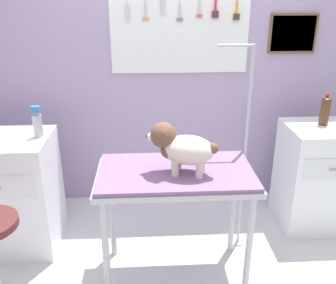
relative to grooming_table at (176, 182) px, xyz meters
name	(u,v)px	position (x,y,z in m)	size (l,w,h in m)	color
rear_wall_panel	(174,79)	(0.07, 1.13, 0.43)	(4.00, 0.11, 2.30)	#A693BA
grooming_table	(176,182)	(0.00, 0.00, 0.00)	(1.03, 0.58, 0.82)	#B7B7BC
grooming_arm	(243,160)	(0.52, 0.31, 0.00)	(0.30, 0.11, 1.57)	#B7B7BC
dog	(181,147)	(0.03, -0.04, 0.26)	(0.44, 0.28, 0.33)	beige
counter_left	(3,193)	(-1.30, 0.43, -0.28)	(0.80, 0.58, 0.90)	white
cabinet_right	(322,176)	(1.29, 0.57, -0.29)	(0.68, 0.54, 0.89)	white
detangler_spray	(37,124)	(-0.97, 0.45, 0.27)	(0.07, 0.07, 0.23)	#A8ABB7
soda_bottle	(325,110)	(1.24, 0.62, 0.27)	(0.07, 0.07, 0.26)	#4B301B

